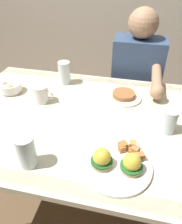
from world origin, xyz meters
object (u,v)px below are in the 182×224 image
(fruit_bowl, at_px, (11,88))
(water_glass_far, at_px, (169,122))
(water_glass_extra, at_px, (65,74))
(water_glass_near, at_px, (27,153))
(diner_person, at_px, (136,82))
(dining_table, at_px, (71,132))
(eggs_benedict_plate, at_px, (118,163))
(coffee_mug, at_px, (41,94))
(side_plate, at_px, (123,96))

(fruit_bowl, relative_size, water_glass_far, 1.06)
(water_glass_far, height_order, water_glass_extra, water_glass_extra)
(water_glass_far, bearing_deg, water_glass_near, -148.92)
(diner_person, bearing_deg, water_glass_near, -111.39)
(dining_table, distance_m, eggs_benedict_plate, 0.41)
(water_glass_extra, bearing_deg, dining_table, -67.64)
(coffee_mug, height_order, side_plate, coffee_mug)
(water_glass_near, distance_m, water_glass_far, 0.62)
(eggs_benedict_plate, bearing_deg, water_glass_near, -170.22)
(coffee_mug, height_order, water_glass_extra, water_glass_extra)
(eggs_benedict_plate, bearing_deg, diner_person, 88.07)
(dining_table, xyz_separation_m, water_glass_far, (0.47, -0.01, 0.15))
(water_glass_extra, bearing_deg, eggs_benedict_plate, -55.72)
(water_glass_far, bearing_deg, dining_table, 178.60)
(side_plate, relative_size, diner_person, 0.18)
(coffee_mug, height_order, water_glass_far, water_glass_far)
(fruit_bowl, bearing_deg, side_plate, 7.13)
(diner_person, bearing_deg, fruit_bowl, -146.92)
(side_plate, bearing_deg, eggs_benedict_plate, -86.63)
(dining_table, xyz_separation_m, side_plate, (0.24, 0.22, 0.12))
(dining_table, relative_size, coffee_mug, 10.76)
(eggs_benedict_plate, xyz_separation_m, water_glass_near, (-0.34, -0.06, 0.03))
(water_glass_far, distance_m, diner_person, 0.65)
(water_glass_near, height_order, water_glass_extra, water_glass_extra)
(eggs_benedict_plate, relative_size, water_glass_far, 2.38)
(coffee_mug, bearing_deg, diner_person, 46.35)
(side_plate, distance_m, diner_person, 0.40)
(water_glass_far, height_order, side_plate, water_glass_far)
(eggs_benedict_plate, height_order, fruit_bowl, eggs_benedict_plate)
(fruit_bowl, bearing_deg, water_glass_far, -10.06)
(dining_table, distance_m, coffee_mug, 0.26)
(water_glass_far, bearing_deg, diner_person, 105.03)
(eggs_benedict_plate, relative_size, water_glass_extra, 1.95)
(water_glass_far, xyz_separation_m, diner_person, (-0.16, 0.61, -0.14))
(water_glass_near, bearing_deg, water_glass_extra, 95.90)
(water_glass_extra, distance_m, side_plate, 0.39)
(dining_table, distance_m, water_glass_far, 0.49)
(fruit_bowl, xyz_separation_m, water_glass_extra, (0.27, 0.17, 0.03))
(coffee_mug, relative_size, water_glass_extra, 0.81)
(water_glass_near, bearing_deg, diner_person, 68.61)
(side_plate, bearing_deg, dining_table, -137.36)
(coffee_mug, bearing_deg, dining_table, -25.47)
(coffee_mug, xyz_separation_m, water_glass_near, (0.12, -0.42, 0.01))
(fruit_bowl, height_order, water_glass_far, water_glass_far)
(dining_table, height_order, water_glass_extra, water_glass_extra)
(eggs_benedict_plate, xyz_separation_m, diner_person, (0.03, 0.87, -0.12))
(coffee_mug, bearing_deg, eggs_benedict_plate, -38.25)
(water_glass_near, bearing_deg, water_glass_far, 31.08)
(fruit_bowl, bearing_deg, dining_table, -19.52)
(diner_person, bearing_deg, side_plate, -98.83)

